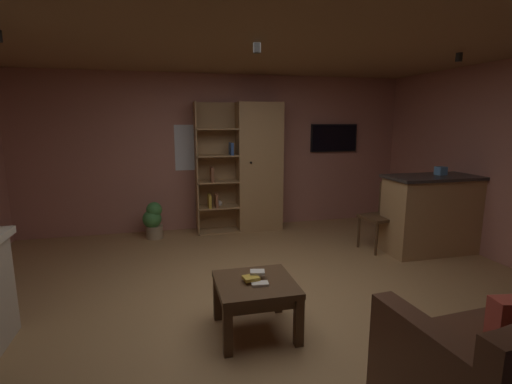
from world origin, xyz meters
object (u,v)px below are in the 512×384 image
(tissue_box, at_px, (441,171))
(table_book_0, at_px, (260,284))
(dining_chair, at_px, (383,212))
(bookshelf_cabinet, at_px, (253,168))
(table_book_2, at_px, (257,272))
(potted_floor_plant, at_px, (153,220))
(kitchen_bar_counter, at_px, (439,213))
(coffee_table, at_px, (255,291))
(wall_mounted_tv, at_px, (334,138))
(table_book_1, at_px, (251,278))

(tissue_box, bearing_deg, table_book_0, -152.71)
(dining_chair, bearing_deg, bookshelf_cabinet, 137.52)
(table_book_2, xyz_separation_m, potted_floor_plant, (-0.93, 2.83, -0.22))
(kitchen_bar_counter, distance_m, table_book_0, 3.24)
(coffee_table, relative_size, table_book_2, 5.37)
(table_book_0, xyz_separation_m, wall_mounted_tv, (2.18, 3.31, 1.01))
(bookshelf_cabinet, height_order, tissue_box, bookshelf_cabinet)
(table_book_0, relative_size, dining_chair, 0.15)
(potted_floor_plant, relative_size, wall_mounted_tv, 0.67)
(table_book_0, distance_m, potted_floor_plant, 3.10)
(bookshelf_cabinet, distance_m, table_book_1, 3.16)
(dining_chair, relative_size, wall_mounted_tv, 1.09)
(bookshelf_cabinet, relative_size, potted_floor_plant, 3.65)
(table_book_0, bearing_deg, table_book_1, 128.16)
(table_book_2, bearing_deg, kitchen_bar_counter, 24.57)
(tissue_box, distance_m, wall_mounted_tv, 1.99)
(coffee_table, distance_m, table_book_0, 0.13)
(table_book_1, distance_m, table_book_2, 0.09)
(table_book_2, height_order, dining_chair, dining_chair)
(coffee_table, bearing_deg, tissue_box, 25.95)
(coffee_table, xyz_separation_m, table_book_0, (0.02, -0.08, 0.10))
(table_book_1, height_order, table_book_2, table_book_2)
(potted_floor_plant, bearing_deg, table_book_2, -71.77)
(kitchen_bar_counter, xyz_separation_m, table_book_0, (-2.90, -1.45, -0.07))
(table_book_2, distance_m, wall_mounted_tv, 3.97)
(coffee_table, bearing_deg, table_book_0, -75.84)
(kitchen_bar_counter, height_order, dining_chair, kitchen_bar_counter)
(potted_floor_plant, bearing_deg, wall_mounted_tv, 6.52)
(kitchen_bar_counter, bearing_deg, table_book_1, -155.09)
(table_book_1, bearing_deg, bookshelf_cabinet, 76.25)
(bookshelf_cabinet, relative_size, table_book_1, 16.15)
(bookshelf_cabinet, distance_m, kitchen_bar_counter, 2.81)
(table_book_0, relative_size, potted_floor_plant, 0.25)
(bookshelf_cabinet, xyz_separation_m, table_book_0, (-0.68, -3.10, -0.55))
(table_book_1, height_order, dining_chair, dining_chair)
(tissue_box, bearing_deg, bookshelf_cabinet, 144.08)
(coffee_table, distance_m, wall_mounted_tv, 4.06)
(kitchen_bar_counter, xyz_separation_m, table_book_1, (-2.96, -1.37, -0.04))
(coffee_table, xyz_separation_m, wall_mounted_tv, (2.19, 3.23, 1.11))
(bookshelf_cabinet, bearing_deg, tissue_box, -35.92)
(coffee_table, height_order, wall_mounted_tv, wall_mounted_tv)
(tissue_box, bearing_deg, kitchen_bar_counter, -86.98)
(coffee_table, xyz_separation_m, table_book_1, (-0.04, -0.00, 0.12))
(coffee_table, xyz_separation_m, table_book_2, (0.03, 0.05, 0.15))
(coffee_table, distance_m, potted_floor_plant, 3.02)
(tissue_box, height_order, coffee_table, tissue_box)
(coffee_table, bearing_deg, table_book_2, 60.38)
(potted_floor_plant, bearing_deg, bookshelf_cabinet, 5.11)
(potted_floor_plant, xyz_separation_m, wall_mounted_tv, (3.10, 0.35, 1.18))
(coffee_table, xyz_separation_m, dining_chair, (2.22, 1.63, 0.16))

